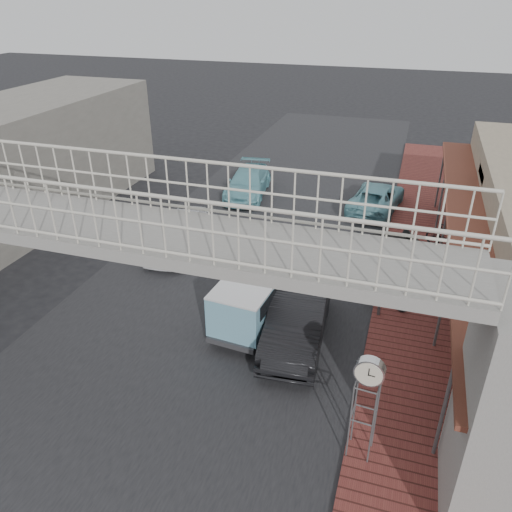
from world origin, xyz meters
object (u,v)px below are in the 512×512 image
Objects in this scene: dark_sedan at (298,317)px; angkot_van at (254,294)px; motorcycle_near at (385,294)px; angkot_curb at (376,197)px; motorcycle_far at (446,237)px; white_hatchback at (178,233)px; angkot_far at (248,182)px; arrow_sign at (412,248)px; street_clock at (369,376)px.

dark_sedan is 1.52m from angkot_van.
angkot_curb is at bearing 23.66° from motorcycle_near.
motorcycle_near is 5.34m from motorcycle_far.
white_hatchback is 5.88m from angkot_van.
angkot_van reaches higher than motorcycle_far.
angkot_far is at bearing 91.01° from motorcycle_far.
dark_sedan is 8.51m from motorcycle_far.
motorcycle_near is at bearing 34.08° from angkot_van.
motorcycle_near is at bearing 179.29° from motorcycle_far.
dark_sedan is 10.82m from angkot_curb.
white_hatchback reaches higher than angkot_far.
angkot_far is (-6.37, -0.00, 0.05)m from angkot_curb.
angkot_far is 2.77× the size of motorcycle_far.
dark_sedan is 1.54× the size of arrow_sign.
angkot_far is 11.11m from angkot_van.
dark_sedan is 3.33m from motorcycle_near.
motorcycle_near is (3.78, 2.10, -0.54)m from angkot_van.
motorcycle_far is (3.06, -3.40, -0.02)m from angkot_curb.
street_clock is at bearing -115.65° from arrow_sign.
arrow_sign is (2.92, 2.04, 1.74)m from dark_sedan.
angkot_van is 2.07× the size of motorcycle_near.
angkot_far is 1.52× the size of arrow_sign.
arrow_sign is at bearing 108.78° from angkot_curb.
motorcycle_far is 0.55× the size of arrow_sign.
angkot_far reaches higher than motorcycle_far.
arrow_sign is at bearing -173.61° from motorcycle_far.
motorcycle_far is at bearing -26.94° from angkot_far.
angkot_curb is 1.18× the size of angkot_van.
motorcycle_far is (10.15, 3.20, -0.14)m from white_hatchback.
arrow_sign reaches higher than angkot_van.
white_hatchback is at bearing -103.29° from angkot_far.
angkot_van is 2.27× the size of motorcycle_far.
angkot_van is (3.69, -10.47, 0.45)m from angkot_far.
angkot_far is at bearing 113.09° from arrow_sign.
white_hatchback is at bearing 140.13° from dark_sedan.
street_clock is at bearing -69.81° from angkot_far.
dark_sedan is at bearing -164.83° from arrow_sign.
street_clock is (-1.96, -11.07, 1.70)m from motorcycle_far.
white_hatchback is 6.63m from angkot_far.
arrow_sign is at bearing -20.79° from white_hatchback.
motorcycle_near is at bearing 41.03° from dark_sedan.
angkot_van is (-2.68, -10.47, 0.50)m from angkot_curb.
white_hatchback is 1.63× the size of street_clock.
dark_sedan reaches higher than angkot_far.
angkot_curb is 2.68× the size of motorcycle_far.
dark_sedan is at bearing 126.84° from street_clock.
angkot_far reaches higher than motorcycle_near.
motorcycle_far is 11.37m from street_clock.
angkot_van is 1.40× the size of street_clock.
angkot_curb is (1.23, 10.75, -0.15)m from dark_sedan.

